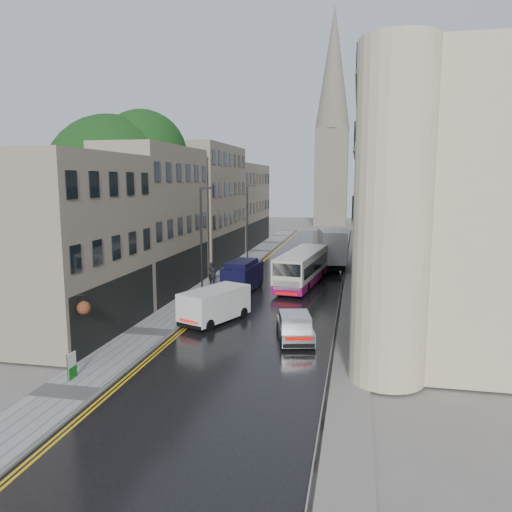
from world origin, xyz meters
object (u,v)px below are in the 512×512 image
(white_lorry, at_px, (322,251))
(white_van, at_px, (185,308))
(lamp_post_far, at_px, (247,225))
(tree_near, at_px, (112,203))
(silver_hatchback, at_px, (282,334))
(navy_van, at_px, (224,279))
(pedestrian, at_px, (212,274))
(estate_sign, at_px, (72,366))
(lamp_post_near, at_px, (201,244))
(cream_bus, at_px, (280,274))
(tree_far, at_px, (177,204))

(white_lorry, height_order, white_van, white_lorry)
(white_van, height_order, lamp_post_far, lamp_post_far)
(white_van, bearing_deg, tree_near, 161.34)
(lamp_post_far, bearing_deg, silver_hatchback, -83.36)
(white_lorry, distance_m, silver_hatchback, 22.50)
(white_van, relative_size, navy_van, 0.95)
(tree_near, relative_size, silver_hatchback, 3.54)
(white_lorry, relative_size, pedestrian, 3.72)
(lamp_post_far, height_order, estate_sign, lamp_post_far)
(white_van, relative_size, lamp_post_near, 0.59)
(silver_hatchback, height_order, pedestrian, pedestrian)
(navy_van, xyz_separation_m, pedestrian, (-1.66, 2.44, -0.18))
(cream_bus, distance_m, white_lorry, 9.80)
(lamp_post_far, bearing_deg, navy_van, -94.61)
(cream_bus, relative_size, estate_sign, 9.14)
(tree_far, distance_m, white_van, 22.43)
(tree_near, bearing_deg, cream_bus, 13.14)
(lamp_post_near, bearing_deg, navy_van, 31.80)
(white_lorry, xyz_separation_m, lamp_post_near, (-7.74, -13.08, 2.18))
(tree_near, distance_m, navy_van, 10.15)
(white_van, bearing_deg, silver_hatchback, -0.78)
(pedestrian, bearing_deg, tree_near, 41.33)
(navy_van, relative_size, lamp_post_near, 0.62)
(pedestrian, bearing_deg, white_lorry, -118.05)
(silver_hatchback, distance_m, pedestrian, 15.60)
(tree_near, height_order, white_lorry, tree_near)
(pedestrian, relative_size, lamp_post_near, 0.25)
(white_lorry, distance_m, lamp_post_near, 15.35)
(white_lorry, bearing_deg, silver_hatchback, -101.66)
(white_van, bearing_deg, estate_sign, -80.00)
(white_lorry, height_order, estate_sign, white_lorry)
(white_lorry, distance_m, navy_van, 13.14)
(tree_far, bearing_deg, estate_sign, -78.64)
(tree_near, relative_size, navy_van, 2.81)
(cream_bus, distance_m, estate_sign, 19.98)
(tree_far, distance_m, cream_bus, 16.45)
(white_lorry, height_order, silver_hatchback, white_lorry)
(lamp_post_near, relative_size, estate_sign, 7.05)
(tree_far, xyz_separation_m, navy_van, (8.07, -12.05, -4.95))
(silver_hatchback, bearing_deg, tree_far, 108.49)
(estate_sign, bearing_deg, white_lorry, 71.23)
(pedestrian, bearing_deg, cream_bus, -170.60)
(pedestrian, bearing_deg, silver_hatchback, 134.37)
(silver_hatchback, relative_size, white_van, 0.83)
(navy_van, xyz_separation_m, lamp_post_far, (-1.26, 13.82, 2.82))
(estate_sign, bearing_deg, lamp_post_far, 86.59)
(white_lorry, relative_size, lamp_post_near, 0.91)
(navy_van, bearing_deg, white_van, -86.11)
(pedestrian, height_order, lamp_post_far, lamp_post_far)
(white_lorry, bearing_deg, tree_near, -150.95)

